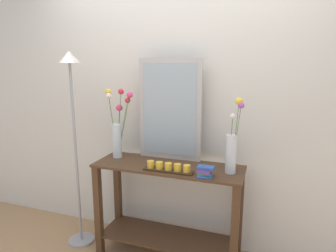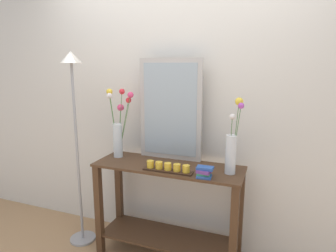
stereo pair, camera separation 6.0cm
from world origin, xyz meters
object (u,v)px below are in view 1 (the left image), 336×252
object	(u,v)px
candle_tray	(168,168)
tall_vase_left	(118,128)
floor_lamp	(73,118)
vase_right	(232,146)
console_table	(168,204)
mirror_leaning	(170,110)
book_stack	(205,172)

from	to	relation	value
candle_tray	tall_vase_left	bearing A→B (deg)	159.99
candle_tray	floor_lamp	distance (m)	0.96
vase_right	candle_tray	xyz separation A→B (m)	(-0.46, -0.13, -0.18)
console_table	mirror_leaning	bearing A→B (deg)	105.03
candle_tray	book_stack	distance (m)	0.29
tall_vase_left	floor_lamp	bearing A→B (deg)	-159.24
console_table	mirror_leaning	distance (m)	0.79
mirror_leaning	console_table	bearing A→B (deg)	-74.97
floor_lamp	tall_vase_left	bearing A→B (deg)	20.76
candle_tray	book_stack	xyz separation A→B (m)	(0.29, -0.02, 0.01)
console_table	book_stack	xyz separation A→B (m)	(0.34, -0.14, 0.38)
vase_right	book_stack	world-z (taller)	vase_right
console_table	candle_tray	xyz separation A→B (m)	(0.05, -0.13, 0.37)
vase_right	floor_lamp	bearing A→B (deg)	-177.25
tall_vase_left	vase_right	world-z (taller)	tall_vase_left
mirror_leaning	tall_vase_left	distance (m)	0.49
console_table	vase_right	distance (m)	0.75
book_stack	vase_right	bearing A→B (deg)	40.62
tall_vase_left	floor_lamp	world-z (taller)	floor_lamp
candle_tray	mirror_leaning	bearing A→B (deg)	107.33
mirror_leaning	book_stack	world-z (taller)	mirror_leaning
tall_vase_left	floor_lamp	size ratio (longest dim) A/B	0.34
vase_right	floor_lamp	distance (m)	1.37
console_table	candle_tray	world-z (taller)	candle_tray
mirror_leaning	book_stack	size ratio (longest dim) A/B	7.04
book_stack	floor_lamp	distance (m)	1.23
mirror_leaning	floor_lamp	size ratio (longest dim) A/B	0.49
mirror_leaning	candle_tray	xyz separation A→B (m)	(0.10, -0.31, -0.40)
mirror_leaning	candle_tray	bearing A→B (deg)	-72.67
vase_right	candle_tray	size ratio (longest dim) A/B	1.47
mirror_leaning	vase_right	xyz separation A→B (m)	(0.56, -0.18, -0.22)
book_stack	candle_tray	bearing A→B (deg)	176.79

